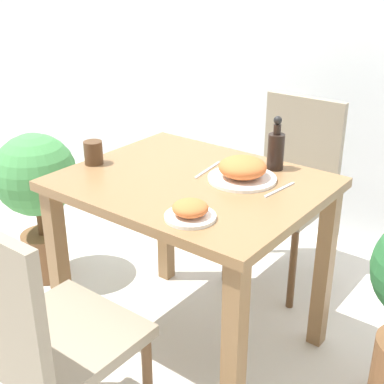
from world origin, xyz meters
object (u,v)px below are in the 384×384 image
chair_near (37,333)px  side_plate (190,211)px  chair_far (289,181)px  drink_cup (93,153)px  food_plate (242,170)px  sauce_bottle (276,149)px  potted_plant_left (37,188)px

chair_near → side_plate: chair_near is taller
chair_far → side_plate: 1.04m
side_plate → drink_cup: size_ratio=1.78×
food_plate → side_plate: food_plate is taller
sauce_bottle → potted_plant_left: 1.18m
chair_near → chair_far: bearing=-91.3°
potted_plant_left → sauce_bottle: bearing=16.1°
side_plate → potted_plant_left: size_ratio=0.22×
chair_far → food_plate: 0.70m
sauce_bottle → chair_near: bearing=-101.0°
side_plate → potted_plant_left: 1.15m
chair_far → side_plate: (0.16, -0.99, 0.27)m
side_plate → drink_cup: bearing=165.8°
food_plate → potted_plant_left: food_plate is taller
side_plate → drink_cup: drink_cup is taller
food_plate → sauce_bottle: (0.04, 0.17, 0.04)m
food_plate → drink_cup: size_ratio=2.74×
chair_far → sauce_bottle: sauce_bottle is taller
chair_near → chair_far: (0.03, 1.45, 0.00)m
sauce_bottle → potted_plant_left: sauce_bottle is taller
drink_cup → side_plate: bearing=-14.2°
chair_near → drink_cup: 0.79m
chair_far → sauce_bottle: size_ratio=4.26×
chair_far → side_plate: bearing=-80.6°
chair_far → side_plate: size_ratio=5.46×
chair_far → sauce_bottle: 0.58m
potted_plant_left → drink_cup: bearing=-8.0°
chair_near → food_plate: (0.15, 0.83, 0.28)m
chair_far → sauce_bottle: (0.16, -0.45, 0.32)m
chair_far → food_plate: chair_far is taller
chair_near → drink_cup: (-0.40, 0.62, 0.29)m
side_plate → sauce_bottle: sauce_bottle is taller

